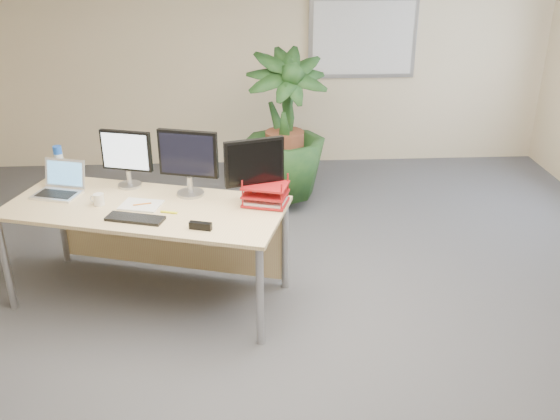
{
  "coord_description": "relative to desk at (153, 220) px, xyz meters",
  "views": [
    {
      "loc": [
        -0.23,
        -3.57,
        2.76
      ],
      "look_at": [
        0.0,
        0.35,
        0.97
      ],
      "focal_mm": 40.0,
      "sensor_mm": 36.0,
      "label": 1
    }
  ],
  "objects": [
    {
      "name": "back_wall",
      "position": [
        0.98,
        3.06,
        0.71
      ],
      "size": [
        7.0,
        0.04,
        2.7
      ],
      "primitive_type": "cube",
      "color": "beige",
      "rests_on": "floor"
    },
    {
      "name": "letter_tray",
      "position": [
        0.89,
        -0.14,
        0.25
      ],
      "size": [
        0.39,
        0.33,
        0.16
      ],
      "color": "#A01317",
      "rests_on": "desk"
    },
    {
      "name": "water_bottle",
      "position": [
        -0.8,
        0.46,
        0.32
      ],
      "size": [
        0.08,
        0.08,
        0.3
      ],
      "color": "silver",
      "rests_on": "desk"
    },
    {
      "name": "whiteboard",
      "position": [
        2.18,
        3.03,
        0.91
      ],
      "size": [
        1.3,
        0.04,
        0.95
      ],
      "color": "#A7A8AC",
      "rests_on": "back_wall"
    },
    {
      "name": "floor",
      "position": [
        0.98,
        -0.94,
        -0.64
      ],
      "size": [
        8.0,
        8.0,
        0.0
      ],
      "primitive_type": "plane",
      "color": "#46464B",
      "rests_on": "ground"
    },
    {
      "name": "orange_pen",
      "position": [
        -0.05,
        -0.12,
        0.19
      ],
      "size": [
        0.14,
        0.04,
        0.01
      ],
      "primitive_type": "cylinder",
      "rotation": [
        0.0,
        1.57,
        0.24
      ],
      "color": "orange",
      "rests_on": "spiral_notebook"
    },
    {
      "name": "monitor_left",
      "position": [
        -0.21,
        0.29,
        0.45
      ],
      "size": [
        0.42,
        0.19,
        0.47
      ],
      "color": "#A6A7AB",
      "rests_on": "desk"
    },
    {
      "name": "coffee_mug",
      "position": [
        -0.38,
        -0.08,
        0.22
      ],
      "size": [
        0.12,
        0.08,
        0.09
      ],
      "color": "white",
      "rests_on": "desk"
    },
    {
      "name": "monitor_dark",
      "position": [
        0.81,
        -0.11,
        0.47
      ],
      "size": [
        0.45,
        0.21,
        0.51
      ],
      "color": "#A6A7AB",
      "rests_on": "desk"
    },
    {
      "name": "yellow_highlighter",
      "position": [
        0.17,
        -0.26,
        0.18
      ],
      "size": [
        0.13,
        0.05,
        0.02
      ],
      "primitive_type": "cylinder",
      "rotation": [
        0.0,
        1.57,
        -0.29
      ],
      "color": "#F8FF1A",
      "rests_on": "desk"
    },
    {
      "name": "laptop",
      "position": [
        -0.74,
        0.18,
        0.24
      ],
      "size": [
        0.42,
        0.39,
        0.25
      ],
      "color": "silver",
      "rests_on": "desk"
    },
    {
      "name": "spiral_notebook",
      "position": [
        -0.06,
        -0.11,
        0.18
      ],
      "size": [
        0.34,
        0.29,
        0.01
      ],
      "primitive_type": "cube",
      "rotation": [
        0.0,
        0.0,
        -0.25
      ],
      "color": "white",
      "rests_on": "desk"
    },
    {
      "name": "monitor_right",
      "position": [
        0.3,
        0.08,
        0.48
      ],
      "size": [
        0.47,
        0.22,
        0.53
      ],
      "color": "#A6A7AB",
      "rests_on": "desk"
    },
    {
      "name": "keyboard",
      "position": [
        -0.07,
        -0.36,
        0.19
      ],
      "size": [
        0.45,
        0.26,
        0.02
      ],
      "primitive_type": "cube",
      "rotation": [
        0.0,
        0.0,
        -0.29
      ],
      "color": "black",
      "rests_on": "desk"
    },
    {
      "name": "floor_plant",
      "position": [
        1.15,
        1.63,
        0.11
      ],
      "size": [
        0.97,
        0.97,
        1.5
      ],
      "primitive_type": "imported",
      "rotation": [
        0.0,
        0.0,
        0.18
      ],
      "color": "#133618",
      "rests_on": "floor"
    },
    {
      "name": "desk",
      "position": [
        0.0,
        0.0,
        0.0
      ],
      "size": [
        2.29,
        1.46,
        0.82
      ],
      "color": "#DAB480",
      "rests_on": "floor"
    },
    {
      "name": "stapler",
      "position": [
        0.42,
        -0.55,
        0.2
      ],
      "size": [
        0.17,
        0.09,
        0.05
      ],
      "primitive_type": "cube",
      "rotation": [
        0.0,
        0.0,
        -0.29
      ],
      "color": "black",
      "rests_on": "desk"
    }
  ]
}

